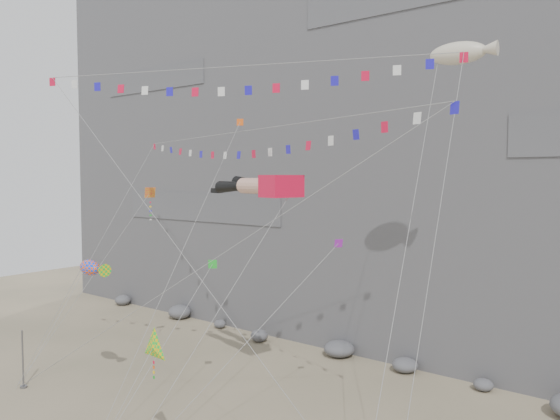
% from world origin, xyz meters
% --- Properties ---
extents(cliff, '(80.00, 28.00, 50.00)m').
position_xyz_m(cliff, '(0.00, 32.00, 25.00)').
color(cliff, slate).
rests_on(cliff, ground).
extents(talus_boulders, '(60.00, 3.00, 1.20)m').
position_xyz_m(talus_boulders, '(0.00, 17.00, 0.60)').
color(talus_boulders, slate).
rests_on(talus_boulders, ground).
extents(anchor_pole_left, '(0.12, 0.12, 4.20)m').
position_xyz_m(anchor_pole_left, '(-14.23, -2.88, 2.10)').
color(anchor_pole_left, slate).
rests_on(anchor_pole_left, ground).
extents(legs_kite, '(7.99, 14.61, 18.94)m').
position_xyz_m(legs_kite, '(1.05, 5.49, 14.57)').
color(legs_kite, red).
rests_on(legs_kite, ground).
extents(flag_banner_upper, '(34.30, 16.25, 24.59)m').
position_xyz_m(flag_banner_upper, '(-1.88, 7.35, 18.39)').
color(flag_banner_upper, red).
rests_on(flag_banner_upper, ground).
extents(flag_banner_lower, '(25.10, 9.68, 25.62)m').
position_xyz_m(flag_banner_lower, '(1.23, 2.88, 21.79)').
color(flag_banner_lower, red).
rests_on(flag_banner_lower, ground).
extents(harlequin_kite, '(6.60, 8.49, 16.88)m').
position_xyz_m(harlequin_kite, '(-9.33, 4.72, 13.90)').
color(harlequin_kite, red).
rests_on(harlequin_kite, ground).
extents(fish_windsock, '(7.01, 3.80, 10.63)m').
position_xyz_m(fish_windsock, '(-9.36, -0.46, 8.91)').
color(fish_windsock, '#FF530D').
rests_on(fish_windsock, ground).
extents(delta_kite, '(2.13, 4.52, 8.06)m').
position_xyz_m(delta_kite, '(1.85, -4.08, 6.39)').
color(delta_kite, '#EDB80C').
rests_on(delta_kite, ground).
extents(blimp_windsock, '(4.31, 14.37, 26.12)m').
position_xyz_m(blimp_windsock, '(12.13, 10.33, 22.36)').
color(blimp_windsock, beige).
rests_on(blimp_windsock, ground).
extents(small_kite_a, '(1.19, 13.43, 22.94)m').
position_xyz_m(small_kite_a, '(-2.46, 7.09, 18.57)').
color(small_kite_a, '#EB5713').
rests_on(small_kite_a, ground).
extents(small_kite_b, '(6.06, 12.40, 17.10)m').
position_xyz_m(small_kite_b, '(6.78, 5.50, 11.01)').
color(small_kite_b, purple).
rests_on(small_kite_b, ground).
extents(small_kite_c, '(1.84, 11.08, 14.11)m').
position_xyz_m(small_kite_c, '(-0.96, 2.93, 9.41)').
color(small_kite_c, green).
rests_on(small_kite_c, ground).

